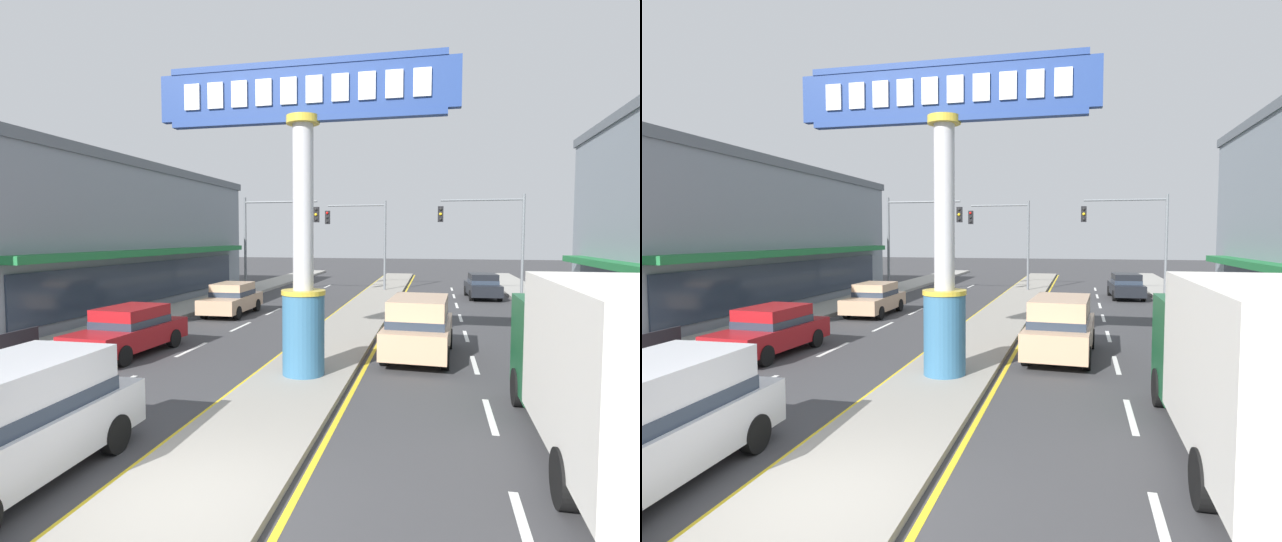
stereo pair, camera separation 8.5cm
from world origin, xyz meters
TOP-DOWN VIEW (x-y plane):
  - ground_plane at (0.00, 0.00)m, footprint 160.00×160.00m
  - median_strip at (0.00, 18.00)m, footprint 2.52×52.00m
  - sidewalk_left at (-9.13, 16.00)m, footprint 2.54×60.00m
  - sidewalk_right at (9.13, 16.00)m, footprint 2.54×60.00m
  - lane_markings at (0.00, 16.65)m, footprint 9.26×52.00m
  - district_sign at (-0.00, 6.59)m, footprint 7.87×1.17m
  - storefront_left at (-15.44, 17.52)m, footprint 10.27×23.64m
  - traffic_light_left_side at (-6.50, 23.72)m, footprint 4.86×0.46m
  - traffic_light_right_side at (6.50, 24.67)m, footprint 4.86×0.46m
  - traffic_light_median_far at (-1.49, 28.39)m, footprint 4.20×0.46m
  - box_truck_near_right_lane at (6.21, 2.79)m, footprint 2.29×6.90m
  - suv_far_right_lane at (-2.91, 0.04)m, footprint 2.03×4.63m
  - sedan_near_left_lane at (-6.21, 16.63)m, footprint 1.89×4.33m
  - sedan_mid_left_lane at (6.21, 25.99)m, footprint 2.00×4.38m
  - suv_far_left_oncoming at (2.91, 9.82)m, footprint 2.17×4.70m
  - sedan_kerb_right at (-6.21, 8.15)m, footprint 2.02×4.39m
  - street_bench at (-8.59, 5.99)m, footprint 0.48×1.60m

SIDE VIEW (x-z plane):
  - ground_plane at x=0.00m, z-range 0.00..0.00m
  - lane_markings at x=0.00m, z-range 0.00..0.01m
  - median_strip at x=0.00m, z-range 0.00..0.14m
  - sidewalk_left at x=-9.13m, z-range 0.00..0.18m
  - sidewalk_right at x=9.13m, z-range 0.00..0.18m
  - street_bench at x=-8.59m, z-range 0.21..1.09m
  - sedan_near_left_lane at x=-6.21m, z-range 0.02..1.55m
  - sedan_mid_left_lane at x=6.21m, z-range 0.02..1.55m
  - sedan_kerb_right at x=-6.21m, z-range 0.02..1.55m
  - suv_far_right_lane at x=-2.91m, z-range 0.03..1.93m
  - suv_far_left_oncoming at x=2.91m, z-range 0.03..1.93m
  - box_truck_near_right_lane at x=6.21m, z-range 0.13..3.25m
  - storefront_left at x=-15.44m, z-range 0.00..7.60m
  - traffic_light_median_far at x=-1.49m, z-range 1.09..7.29m
  - traffic_light_left_side at x=-6.50m, z-range 1.15..7.35m
  - traffic_light_right_side at x=6.50m, z-range 1.15..7.35m
  - district_sign at x=0.00m, z-range 0.54..8.67m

